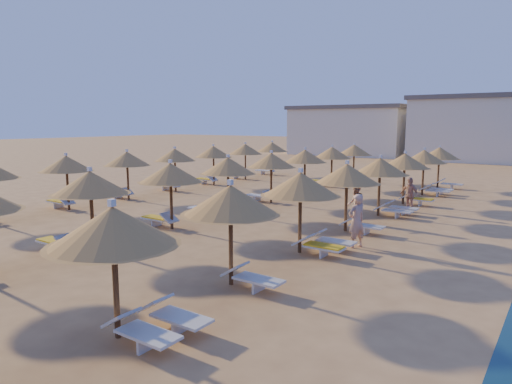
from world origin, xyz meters
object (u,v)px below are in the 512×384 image
Objects in this scene: beachgoer_a at (356,221)px; beachgoer_c at (409,195)px; parasol_row_east at (326,180)px; beachgoer_b at (356,203)px; parasol_row_west at (201,170)px.

beachgoer_a is 7.51m from beachgoer_c.
parasol_row_east reaches higher than beachgoer_b.
beachgoer_b is at bearing 30.74° from parasol_row_west.
beachgoer_b is at bearing 94.03° from parasol_row_east.
beachgoer_c is (6.87, 7.32, -1.41)m from parasol_row_west.
beachgoer_b is (-1.13, -3.91, 0.02)m from beachgoer_c.
parasol_row_west is 7.39m from beachgoer_a.
parasol_row_east is 20.83× the size of beachgoer_b.
parasol_row_west reaches higher than beachgoer_a.
parasol_row_east is 5.98m from parasol_row_west.
beachgoer_b is at bearing -86.19° from beachgoer_c.
parasol_row_west is 20.83× the size of beachgoer_b.
parasol_row_west is (-5.98, 0.00, 0.00)m from parasol_row_east.
parasol_row_west is 10.13m from beachgoer_c.
beachgoer_a is 1.11× the size of beachgoer_c.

